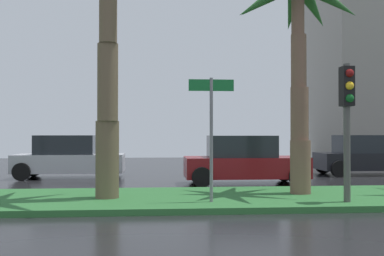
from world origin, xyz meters
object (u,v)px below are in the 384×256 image
at_px(traffic_signal_median_right, 347,107).
at_px(car_in_traffic_second, 69,158).
at_px(palm_tree_centre, 298,14).
at_px(car_in_traffic_third, 244,161).
at_px(car_in_traffic_fourth, 367,156).
at_px(street_name_sign, 211,122).

height_order(traffic_signal_median_right, car_in_traffic_second, traffic_signal_median_right).
bearing_deg(car_in_traffic_second, palm_tree_centre, -40.74).
distance_m(palm_tree_centre, car_in_traffic_third, 5.71).
bearing_deg(car_in_traffic_third, car_in_traffic_second, 157.59).
distance_m(car_in_traffic_second, car_in_traffic_fourth, 12.58).
relative_size(car_in_traffic_second, car_in_traffic_third, 1.00).
relative_size(street_name_sign, car_in_traffic_fourth, 0.70).
relative_size(traffic_signal_median_right, car_in_traffic_fourth, 0.78).
bearing_deg(traffic_signal_median_right, car_in_traffic_third, 105.06).
bearing_deg(palm_tree_centre, car_in_traffic_third, 102.48).
bearing_deg(palm_tree_centre, street_name_sign, -151.35).
height_order(street_name_sign, car_in_traffic_fourth, street_name_sign).
bearing_deg(traffic_signal_median_right, car_in_traffic_fourth, 61.92).
height_order(car_in_traffic_second, car_in_traffic_third, same).
relative_size(palm_tree_centre, car_in_traffic_second, 1.49).
bearing_deg(car_in_traffic_second, street_name_sign, -58.50).
xyz_separation_m(palm_tree_centre, car_in_traffic_third, (-0.81, 3.67, -4.29)).
xyz_separation_m(street_name_sign, car_in_traffic_third, (1.81, 5.10, -1.25)).
bearing_deg(street_name_sign, traffic_signal_median_right, -5.31).
height_order(traffic_signal_median_right, street_name_sign, traffic_signal_median_right).
xyz_separation_m(traffic_signal_median_right, car_in_traffic_second, (-8.06, 8.13, -1.63)).
distance_m(palm_tree_centre, car_in_traffic_second, 10.69).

